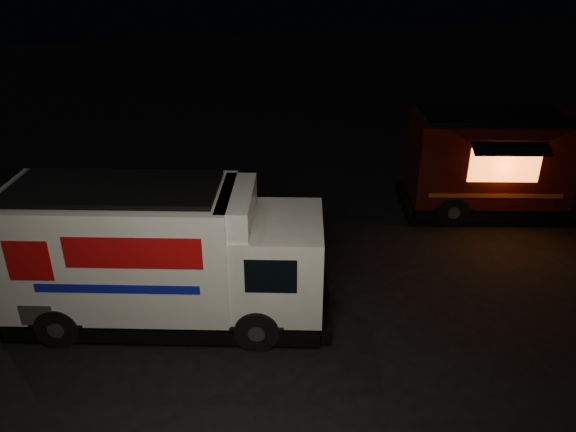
# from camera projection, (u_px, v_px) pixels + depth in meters

# --- Properties ---
(ground) EXTENTS (80.00, 80.00, 0.00)m
(ground) POSITION_uv_depth(u_px,v_px,m) (270.00, 325.00, 11.83)
(ground) COLOR black
(ground) RESTS_ON ground
(white_truck) EXTENTS (7.07, 4.12, 3.04)m
(white_truck) POSITION_uv_depth(u_px,v_px,m) (167.00, 254.00, 11.48)
(white_truck) COLOR white
(white_truck) RESTS_ON ground
(red_truck) EXTENTS (6.79, 4.02, 2.97)m
(red_truck) POSITION_uv_depth(u_px,v_px,m) (515.00, 163.00, 16.24)
(red_truck) COLOR #340F09
(red_truck) RESTS_ON ground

